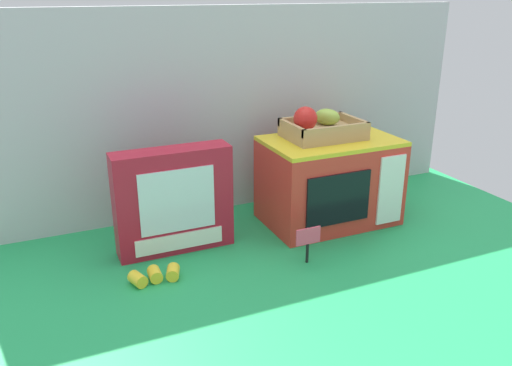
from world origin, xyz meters
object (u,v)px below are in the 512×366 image
object	(u,v)px
loose_toy_banana	(155,275)
loose_toy_apple	(386,192)
cookie_set_box	(174,201)
food_groups_crate	(320,127)
toy_microwave	(329,181)
price_sign	(308,240)

from	to	relation	value
loose_toy_banana	loose_toy_apple	bearing A→B (deg)	12.88
loose_toy_apple	cookie_set_box	bearing A→B (deg)	-176.64
food_groups_crate	cookie_set_box	world-z (taller)	food_groups_crate
toy_microwave	price_sign	size ratio (longest dim) A/B	3.90
toy_microwave	loose_toy_banana	world-z (taller)	toy_microwave
price_sign	loose_toy_banana	distance (m)	0.40
price_sign	loose_toy_apple	world-z (taller)	price_sign
toy_microwave	price_sign	bearing A→B (deg)	-131.81
price_sign	loose_toy_apple	size ratio (longest dim) A/B	1.41
food_groups_crate	toy_microwave	bearing A→B (deg)	-49.05
food_groups_crate	loose_toy_banana	xyz separation A→B (m)	(-0.56, -0.17, -0.28)
loose_toy_banana	cookie_set_box	bearing A→B (deg)	57.39
food_groups_crate	price_sign	world-z (taller)	food_groups_crate
price_sign	loose_toy_banana	size ratio (longest dim) A/B	0.75
toy_microwave	loose_toy_apple	xyz separation A→B (m)	(0.26, 0.05, -0.10)
cookie_set_box	price_sign	distance (m)	0.37
toy_microwave	cookie_set_box	xyz separation A→B (m)	(-0.48, 0.00, 0.01)
loose_toy_banana	loose_toy_apple	world-z (taller)	loose_toy_apple
loose_toy_banana	loose_toy_apple	xyz separation A→B (m)	(0.84, 0.19, 0.02)
toy_microwave	price_sign	distance (m)	0.29
toy_microwave	food_groups_crate	xyz separation A→B (m)	(-0.02, 0.03, 0.16)
toy_microwave	cookie_set_box	world-z (taller)	cookie_set_box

